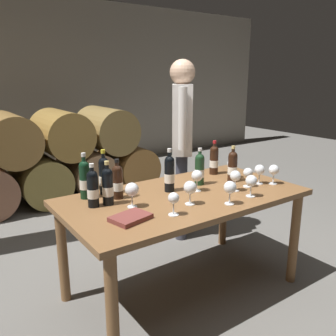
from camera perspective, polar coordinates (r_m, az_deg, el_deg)
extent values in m
plane|color=#66635E|center=(2.85, 2.43, -18.88)|extent=(14.00, 14.00, 0.00)
cube|color=gray|center=(6.25, -22.01, 12.09)|extent=(10.00, 0.24, 2.80)
cylinder|color=olive|center=(4.79, -19.92, -1.61)|extent=(0.60, 0.90, 0.60)
cylinder|color=#916C49|center=(4.98, -12.95, -0.49)|extent=(0.60, 0.90, 0.60)
cylinder|color=olive|center=(5.24, -6.57, 0.54)|extent=(0.60, 0.90, 0.60)
cylinder|color=olive|center=(4.61, -24.28, 4.32)|extent=(0.60, 0.90, 0.60)
cylinder|color=olive|center=(4.76, -16.84, 5.29)|extent=(0.60, 0.90, 0.60)
cylinder|color=olive|center=(4.99, -9.95, 6.11)|extent=(0.60, 0.90, 0.60)
cube|color=brown|center=(2.52, 2.62, -4.70)|extent=(1.70, 0.90, 0.04)
cylinder|color=brown|center=(2.04, -8.94, -22.11)|extent=(0.07, 0.07, 0.72)
cylinder|color=brown|center=(2.94, 19.62, -10.65)|extent=(0.07, 0.07, 0.72)
cylinder|color=brown|center=(2.66, -16.59, -13.13)|extent=(0.07, 0.07, 0.72)
cylinder|color=brown|center=(3.40, 8.90, -6.42)|extent=(0.07, 0.07, 0.72)
cylinder|color=black|center=(2.32, -9.64, -3.43)|extent=(0.07, 0.07, 0.20)
sphere|color=black|center=(2.29, -9.76, -0.87)|extent=(0.07, 0.07, 0.07)
cylinder|color=black|center=(2.28, -9.79, -0.24)|extent=(0.03, 0.03, 0.06)
cylinder|color=tan|center=(2.27, -9.83, 0.82)|extent=(0.03, 0.03, 0.02)
cylinder|color=silver|center=(2.32, -9.63, -3.67)|extent=(0.07, 0.07, 0.06)
cylinder|color=black|center=(3.02, 7.39, 0.90)|extent=(0.07, 0.07, 0.20)
sphere|color=black|center=(3.00, 7.46, 2.88)|extent=(0.07, 0.07, 0.07)
cylinder|color=black|center=(2.99, 7.47, 3.35)|extent=(0.03, 0.03, 0.06)
cylinder|color=#B21E23|center=(2.98, 7.50, 4.17)|extent=(0.03, 0.03, 0.02)
cylinder|color=silver|center=(3.02, 7.39, 0.71)|extent=(0.07, 0.07, 0.06)
cylinder|color=black|center=(2.30, -11.96, -3.76)|extent=(0.07, 0.07, 0.20)
sphere|color=black|center=(2.27, -12.10, -1.24)|extent=(0.07, 0.07, 0.07)
cylinder|color=black|center=(2.26, -12.14, -0.62)|extent=(0.03, 0.03, 0.06)
cylinder|color=silver|center=(2.25, -12.20, 0.42)|extent=(0.03, 0.03, 0.02)
cylinder|color=silver|center=(2.30, -11.95, -3.99)|extent=(0.07, 0.07, 0.06)
cylinder|color=black|center=(2.55, 0.23, -1.37)|extent=(0.07, 0.07, 0.22)
sphere|color=black|center=(2.52, 0.23, 1.17)|extent=(0.07, 0.07, 0.07)
cylinder|color=black|center=(2.51, 0.23, 1.80)|extent=(0.03, 0.03, 0.07)
cylinder|color=silver|center=(2.50, 0.23, 2.86)|extent=(0.03, 0.03, 0.03)
cylinder|color=silver|center=(2.55, 0.23, -1.61)|extent=(0.07, 0.07, 0.07)
cylinder|color=black|center=(2.83, 10.31, -0.17)|extent=(0.07, 0.07, 0.20)
sphere|color=black|center=(2.80, 10.40, 1.92)|extent=(0.07, 0.07, 0.07)
cylinder|color=black|center=(2.80, 10.43, 2.43)|extent=(0.03, 0.03, 0.06)
cylinder|color=tan|center=(2.79, 10.47, 3.29)|extent=(0.03, 0.03, 0.02)
cylinder|color=silver|center=(2.83, 10.30, -0.37)|extent=(0.07, 0.07, 0.06)
cylinder|color=black|center=(2.47, -13.19, -2.29)|extent=(0.07, 0.07, 0.22)
sphere|color=black|center=(2.44, -13.35, 0.34)|extent=(0.07, 0.07, 0.07)
cylinder|color=black|center=(2.43, -13.39, 0.99)|extent=(0.03, 0.03, 0.07)
cylinder|color=silver|center=(2.42, -13.46, 2.09)|extent=(0.03, 0.03, 0.03)
cylinder|color=silver|center=(2.47, -13.18, -2.54)|extent=(0.07, 0.07, 0.07)
cylinder|color=black|center=(2.53, -10.21, -1.70)|extent=(0.07, 0.07, 0.22)
sphere|color=black|center=(2.50, -10.33, 0.90)|extent=(0.07, 0.07, 0.07)
cylinder|color=black|center=(2.49, -10.37, 1.55)|extent=(0.03, 0.03, 0.07)
cylinder|color=gold|center=(2.48, -10.42, 2.62)|extent=(0.03, 0.03, 0.03)
cylinder|color=silver|center=(2.53, -10.20, -1.94)|extent=(0.07, 0.07, 0.07)
cylinder|color=black|center=(2.43, -8.09, -2.68)|extent=(0.07, 0.07, 0.19)
sphere|color=black|center=(2.40, -8.18, -0.35)|extent=(0.07, 0.07, 0.07)
cylinder|color=black|center=(2.39, -8.20, 0.21)|extent=(0.03, 0.03, 0.06)
cylinder|color=black|center=(2.38, -8.24, 1.17)|extent=(0.03, 0.03, 0.02)
cylinder|color=silver|center=(2.43, -8.09, -2.90)|extent=(0.07, 0.07, 0.06)
cylinder|color=#19381E|center=(2.72, 5.08, -0.62)|extent=(0.07, 0.07, 0.20)
sphere|color=#19381E|center=(2.69, 5.13, 1.56)|extent=(0.07, 0.07, 0.07)
cylinder|color=#19381E|center=(2.68, 5.15, 2.08)|extent=(0.03, 0.03, 0.06)
cylinder|color=silver|center=(2.68, 5.17, 2.98)|extent=(0.03, 0.03, 0.02)
cylinder|color=silver|center=(2.72, 5.08, -0.82)|extent=(0.07, 0.07, 0.06)
cylinder|color=white|center=(2.95, 10.22, -1.51)|extent=(0.06, 0.06, 0.00)
cylinder|color=white|center=(2.94, 10.26, -0.76)|extent=(0.01, 0.01, 0.07)
sphere|color=white|center=(2.92, 10.32, 0.65)|extent=(0.09, 0.09, 0.09)
cylinder|color=white|center=(2.15, 0.89, -7.51)|extent=(0.06, 0.06, 0.00)
cylinder|color=white|center=(2.14, 0.89, -6.51)|extent=(0.01, 0.01, 0.07)
sphere|color=white|center=(2.11, 0.90, -4.83)|extent=(0.07, 0.07, 0.07)
cylinder|color=white|center=(2.83, 14.38, -2.43)|extent=(0.06, 0.06, 0.00)
cylinder|color=white|center=(2.82, 14.43, -1.65)|extent=(0.01, 0.01, 0.07)
sphere|color=white|center=(2.80, 14.52, -0.26)|extent=(0.08, 0.08, 0.08)
cylinder|color=white|center=(2.86, 16.49, -2.41)|extent=(0.06, 0.06, 0.00)
cylinder|color=white|center=(2.85, 16.55, -1.65)|extent=(0.01, 0.01, 0.07)
sphere|color=white|center=(2.83, 16.66, -0.27)|extent=(0.08, 0.08, 0.08)
cylinder|color=white|center=(2.74, 12.61, -2.90)|extent=(0.06, 0.06, 0.00)
cylinder|color=white|center=(2.73, 12.65, -2.10)|extent=(0.01, 0.01, 0.07)
sphere|color=white|center=(2.71, 12.73, -0.72)|extent=(0.07, 0.07, 0.07)
cylinder|color=white|center=(2.29, -5.76, -6.21)|extent=(0.06, 0.06, 0.00)
cylinder|color=white|center=(2.27, -5.78, -5.27)|extent=(0.01, 0.01, 0.07)
sphere|color=white|center=(2.25, -5.83, -3.46)|extent=(0.09, 0.09, 0.09)
cylinder|color=white|center=(2.32, 3.53, -5.79)|extent=(0.06, 0.06, 0.00)
cylinder|color=white|center=(2.31, 3.54, -4.86)|extent=(0.01, 0.01, 0.07)
sphere|color=white|center=(2.29, 3.57, -3.12)|extent=(0.09, 0.09, 0.09)
cylinder|color=white|center=(2.63, 10.67, -3.57)|extent=(0.06, 0.06, 0.00)
cylinder|color=white|center=(2.62, 10.71, -2.74)|extent=(0.01, 0.01, 0.07)
sphere|color=white|center=(2.60, 10.78, -1.24)|extent=(0.08, 0.08, 0.08)
cylinder|color=white|center=(2.36, 9.83, -5.67)|extent=(0.06, 0.06, 0.00)
cylinder|color=white|center=(2.35, 9.87, -4.75)|extent=(0.01, 0.01, 0.07)
sphere|color=white|center=(2.32, 9.95, -3.06)|extent=(0.08, 0.08, 0.08)
cylinder|color=white|center=(2.53, 13.10, -4.43)|extent=(0.06, 0.06, 0.00)
cylinder|color=white|center=(2.52, 13.15, -3.57)|extent=(0.01, 0.01, 0.07)
sphere|color=white|center=(2.50, 13.25, -2.01)|extent=(0.08, 0.08, 0.08)
cylinder|color=white|center=(2.59, 4.64, -3.64)|extent=(0.06, 0.06, 0.00)
cylinder|color=white|center=(2.58, 4.66, -2.80)|extent=(0.01, 0.01, 0.07)
sphere|color=white|center=(2.56, 4.69, -1.24)|extent=(0.08, 0.08, 0.08)
cube|color=brown|center=(2.09, -6.04, -7.94)|extent=(0.25, 0.21, 0.03)
cylinder|color=#383842|center=(3.54, 2.13, -4.19)|extent=(0.11, 0.11, 0.85)
cylinder|color=#383842|center=(3.44, 2.16, -4.78)|extent=(0.11, 0.11, 0.85)
cube|color=silver|center=(3.32, 2.27, 7.79)|extent=(0.33, 0.36, 0.64)
cylinder|color=silver|center=(3.53, 2.20, 8.72)|extent=(0.08, 0.08, 0.54)
cylinder|color=silver|center=(3.11, 2.36, 7.90)|extent=(0.08, 0.08, 0.54)
sphere|color=tan|center=(3.30, 2.35, 15.13)|extent=(0.23, 0.23, 0.23)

